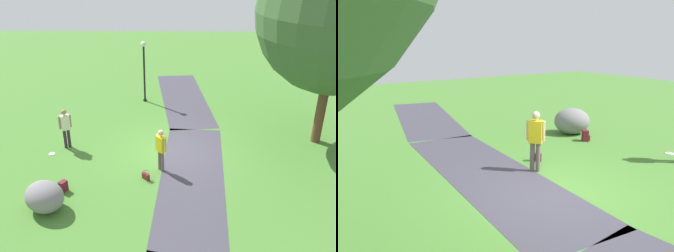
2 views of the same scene
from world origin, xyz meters
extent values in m
plane|color=#457B2F|center=(0.00, 0.00, 0.00)|extent=(48.00, 48.00, 0.00)
cube|color=#3E3B47|center=(1.94, 0.62, 0.00)|extent=(8.15, 2.91, 0.01)
cube|color=#3E3B47|center=(9.83, -0.53, 0.00)|extent=(8.32, 4.03, 0.01)
ellipsoid|color=slate|center=(3.91, -4.21, 0.50)|extent=(1.69, 1.76, 1.00)
cylinder|color=#655655|center=(1.40, -0.60, 0.41)|extent=(0.13, 0.13, 0.82)
cylinder|color=#655655|center=(1.51, -0.50, 0.41)|extent=(0.13, 0.13, 0.82)
cube|color=yellow|center=(1.45, -0.55, 1.13)|extent=(0.43, 0.42, 0.62)
cylinder|color=beige|center=(1.29, -0.70, 1.17)|extent=(0.08, 0.08, 0.55)
cylinder|color=beige|center=(1.62, -0.40, 1.17)|extent=(0.08, 0.08, 0.55)
sphere|color=beige|center=(1.45, -0.55, 1.58)|extent=(0.22, 0.22, 0.22)
cube|color=maroon|center=(2.11, -1.09, 0.12)|extent=(0.31, 0.31, 0.24)
torus|color=maroon|center=(2.11, -1.09, 0.30)|extent=(0.38, 0.38, 0.02)
cube|color=maroon|center=(2.89, -3.92, 0.20)|extent=(0.34, 0.32, 0.40)
cube|color=#592A1A|center=(2.82, -4.03, 0.12)|extent=(0.20, 0.16, 0.18)
cylinder|color=white|center=(0.34, -5.10, 0.01)|extent=(0.26, 0.26, 0.02)
camera|label=1|loc=(13.70, -0.07, 7.80)|focal=40.23mm
camera|label=2|loc=(-5.99, 5.26, 3.57)|focal=38.49mm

